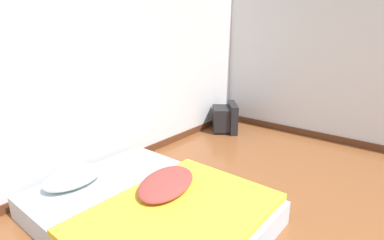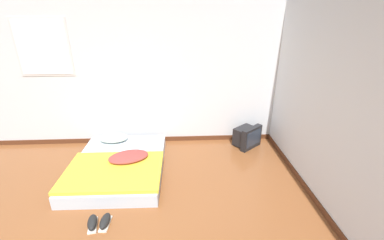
{
  "view_description": "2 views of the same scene",
  "coord_description": "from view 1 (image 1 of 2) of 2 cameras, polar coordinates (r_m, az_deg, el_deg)",
  "views": [
    {
      "loc": [
        -1.5,
        0.29,
        1.51
      ],
      "look_at": [
        0.94,
        2.26,
        0.54
      ],
      "focal_mm": 28.0,
      "sensor_mm": 36.0,
      "label": 1
    },
    {
      "loc": [
        0.9,
        -1.74,
        2.41
      ],
      "look_at": [
        1.11,
        2.31,
        0.69
      ],
      "focal_mm": 24.0,
      "sensor_mm": 36.0,
      "label": 2
    }
  ],
  "objects": [
    {
      "name": "mattress_bed",
      "position": [
        2.52,
        -8.27,
        -16.24
      ],
      "size": [
        1.43,
        1.81,
        0.34
      ],
      "color": "silver",
      "rests_on": "ground_plane"
    },
    {
      "name": "crt_tv",
      "position": [
        4.54,
        6.43,
        0.4
      ],
      "size": [
        0.57,
        0.55,
        0.42
      ],
      "color": "black",
      "rests_on": "ground_plane"
    },
    {
      "name": "wall_back",
      "position": [
        3.03,
        -22.34,
        11.92
      ],
      "size": [
        7.86,
        0.08,
        2.6
      ],
      "color": "silver",
      "rests_on": "ground_plane"
    }
  ]
}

